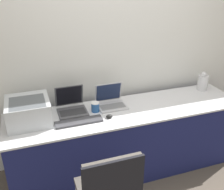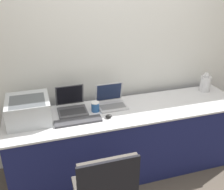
% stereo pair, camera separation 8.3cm
% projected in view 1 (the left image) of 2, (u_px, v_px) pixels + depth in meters
% --- Properties ---
extents(ground_plane, '(14.00, 14.00, 0.00)m').
position_uv_depth(ground_plane, '(138.00, 185.00, 2.86)').
color(ground_plane, brown).
extents(wall_back, '(8.00, 0.05, 2.60)m').
position_uv_depth(wall_back, '(115.00, 51.00, 2.96)').
color(wall_back, silver).
rests_on(wall_back, ground_plane).
extents(table, '(2.56, 0.66, 0.78)m').
position_uv_depth(table, '(127.00, 140.00, 2.97)').
color(table, '#191E51').
rests_on(table, ground_plane).
extents(printer, '(0.41, 0.42, 0.23)m').
position_uv_depth(printer, '(28.00, 110.00, 2.51)').
color(printer, '#B2B7BC').
rests_on(printer, table).
extents(laptop_left, '(0.30, 0.30, 0.25)m').
position_uv_depth(laptop_left, '(71.00, 106.00, 2.75)').
color(laptop_left, '#4C4C51').
rests_on(laptop_left, table).
extents(laptop_right, '(0.31, 0.27, 0.23)m').
position_uv_depth(laptop_right, '(111.00, 101.00, 2.86)').
color(laptop_right, '#B7B7BC').
rests_on(laptop_right, table).
extents(external_keyboard, '(0.46, 0.12, 0.02)m').
position_uv_depth(external_keyboard, '(79.00, 122.00, 2.55)').
color(external_keyboard, '#3D3D42').
rests_on(external_keyboard, table).
extents(coffee_cup, '(0.09, 0.09, 0.10)m').
position_uv_depth(coffee_cup, '(95.00, 107.00, 2.74)').
color(coffee_cup, '#285699').
rests_on(coffee_cup, table).
extents(mouse, '(0.07, 0.05, 0.04)m').
position_uv_depth(mouse, '(109.00, 116.00, 2.62)').
color(mouse, black).
rests_on(mouse, table).
extents(metal_pitcher, '(0.13, 0.13, 0.24)m').
position_uv_depth(metal_pitcher, '(203.00, 82.00, 3.24)').
color(metal_pitcher, silver).
rests_on(metal_pitcher, table).
extents(chair, '(0.46, 0.44, 0.93)m').
position_uv_depth(chair, '(109.00, 189.00, 2.02)').
color(chair, '#4C4742').
rests_on(chair, ground_plane).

